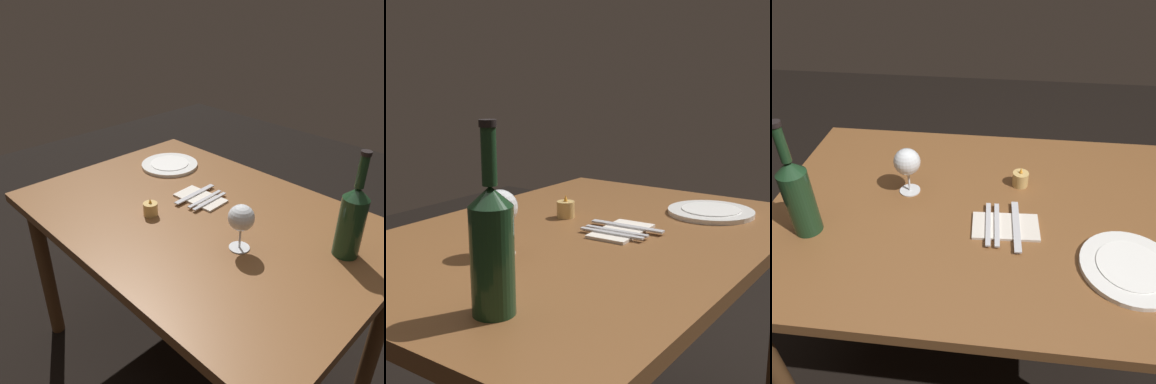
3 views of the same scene
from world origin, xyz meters
The scene contains 9 objects.
dining_table centered at (0.00, 0.00, 0.65)m, with size 1.30×0.90×0.74m.
wine_glass_left centered at (-0.24, 0.06, 0.85)m, with size 0.08×0.08×0.15m.
wine_bottle centered at (-0.48, -0.15, 0.86)m, with size 0.08×0.08×0.34m.
votive_candle centered at (0.12, 0.14, 0.76)m, with size 0.05×0.05×0.07m.
dinner_plate centered at (0.39, -0.20, 0.75)m, with size 0.25×0.25×0.02m.
folded_napkin centered at (0.08, -0.08, 0.74)m, with size 0.20×0.12×0.01m.
fork_inner centered at (0.05, -0.08, 0.75)m, with size 0.02×0.18×0.00m.
fork_outer centered at (0.03, -0.08, 0.75)m, with size 0.02×0.18×0.00m.
table_knife centered at (0.11, -0.08, 0.75)m, with size 0.03×0.21×0.00m.
Camera 2 is at (-1.13, -0.78, 1.15)m, focal length 51.16 mm.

